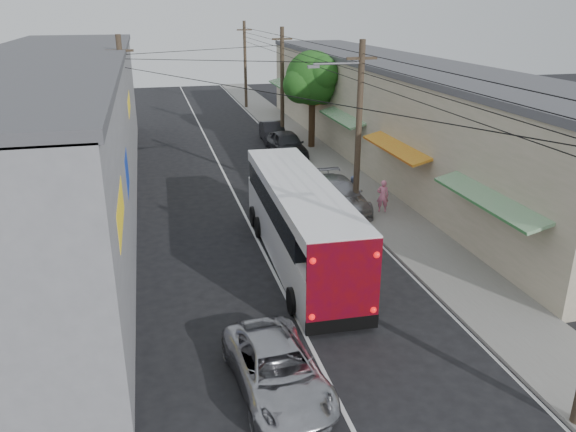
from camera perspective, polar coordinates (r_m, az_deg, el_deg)
name	(u,v)px	position (r m, az deg, el deg)	size (l,w,h in m)	color
ground	(341,406)	(14.86, 5.39, -18.66)	(120.00, 120.00, 0.00)	black
sidewalk	(335,171)	(33.84, 4.75, 4.61)	(3.00, 80.00, 0.12)	slate
building_right	(394,110)	(36.59, 10.68, 10.52)	(7.09, 40.00, 6.25)	#C4B49C
building_left	(55,131)	(29.67, -22.56, 7.96)	(7.20, 36.00, 7.25)	gray
utility_poles	(278,104)	(32.35, -1.01, 11.32)	(11.80, 45.28, 8.00)	#473828
street_tree	(313,80)	(38.66, 2.59, 13.66)	(4.40, 4.00, 6.60)	#3F2B19
coach_bus	(299,221)	(21.45, 1.14, -0.50)	(2.78, 11.09, 3.18)	white
jeepney	(277,369)	(14.92, -1.11, -15.32)	(2.10, 4.55, 1.27)	#B3B2BA
parked_suv	(339,195)	(27.40, 5.16, 2.17)	(2.05, 5.03, 1.46)	#9E9EA6
parked_car_mid	(287,144)	(37.01, -0.09, 7.30)	(1.93, 4.81, 1.64)	#26262B
parked_car_far	(273,132)	(41.13, -1.56, 8.50)	(1.51, 4.32, 1.42)	black
pedestrian_near	(383,196)	(26.97, 9.60, 2.02)	(0.57, 0.37, 1.56)	pink
pedestrian_far	(352,190)	(27.85, 6.56, 2.66)	(0.70, 0.54, 1.44)	#8EA0CF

